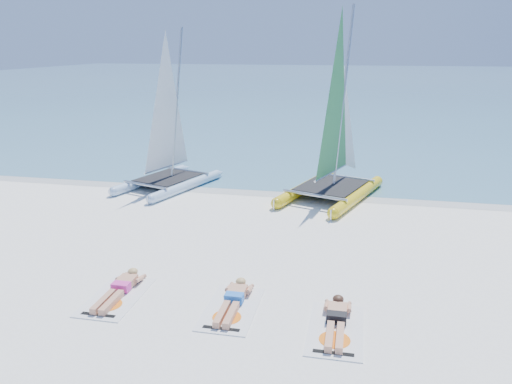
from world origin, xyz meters
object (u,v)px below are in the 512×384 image
(catamaran_yellow, at_px, (339,135))
(sunbather_c, at_px, (336,319))
(sunbather_a, at_px, (120,288))
(catamaran_blue, at_px, (168,140))
(towel_c, at_px, (336,330))
(towel_a, at_px, (116,297))
(sunbather_b, at_px, (234,299))
(towel_b, at_px, (231,309))

(catamaran_yellow, relative_size, sunbather_c, 3.79)
(sunbather_a, height_order, sunbather_c, same)
(catamaran_blue, height_order, towel_c, catamaran_blue)
(catamaran_blue, height_order, towel_a, catamaran_blue)
(catamaran_blue, xyz_separation_m, catamaran_yellow, (6.04, 0.31, 0.33))
(towel_c, relative_size, sunbather_c, 1.07)
(sunbather_a, xyz_separation_m, sunbather_b, (2.45, 0.01, 0.00))
(catamaran_yellow, bearing_deg, towel_a, -96.49)
(towel_c, bearing_deg, catamaran_yellow, 92.90)
(catamaran_blue, relative_size, catamaran_yellow, 0.89)
(towel_c, bearing_deg, sunbather_b, 165.31)
(sunbather_a, height_order, towel_b, sunbather_a)
(towel_c, bearing_deg, towel_b, 170.41)
(towel_a, xyz_separation_m, towel_c, (4.51, -0.33, 0.00))
(catamaran_yellow, distance_m, sunbather_b, 8.69)
(catamaran_blue, bearing_deg, towel_c, -34.12)
(sunbather_a, distance_m, towel_c, 4.54)
(towel_a, bearing_deg, towel_b, 0.35)
(towel_b, distance_m, towel_c, 2.09)
(sunbather_a, relative_size, sunbather_c, 1.00)
(sunbather_a, relative_size, towel_b, 0.93)
(catamaran_yellow, relative_size, towel_c, 3.53)
(sunbather_b, bearing_deg, sunbather_c, -9.59)
(catamaran_yellow, bearing_deg, sunbather_a, -97.00)
(sunbather_b, relative_size, towel_c, 0.93)
(catamaran_yellow, height_order, towel_a, catamaran_yellow)
(sunbather_c, bearing_deg, towel_b, 175.67)
(sunbather_a, distance_m, sunbather_b, 2.45)
(towel_c, bearing_deg, sunbather_a, 173.36)
(catamaran_yellow, xyz_separation_m, towel_b, (-1.61, -8.51, -2.05))
(catamaran_yellow, height_order, sunbather_c, catamaran_yellow)
(towel_a, xyz_separation_m, sunbather_c, (4.51, -0.14, 0.11))
(catamaran_blue, bearing_deg, sunbather_a, -57.47)
(catamaran_yellow, relative_size, towel_a, 3.53)
(catamaran_blue, relative_size, towel_c, 3.14)
(catamaran_yellow, relative_size, sunbather_a, 3.79)
(towel_a, relative_size, towel_c, 1.00)
(sunbather_a, bearing_deg, towel_b, -4.14)
(towel_a, relative_size, sunbather_b, 1.07)
(towel_b, distance_m, sunbather_b, 0.22)
(sunbather_a, bearing_deg, catamaran_blue, 103.90)
(sunbather_a, distance_m, sunbather_c, 4.52)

